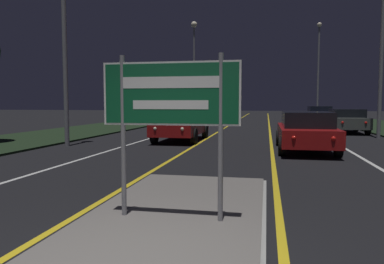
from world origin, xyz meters
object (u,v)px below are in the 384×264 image
at_px(highway_sign, 170,102).
at_px(streetlight_right_near, 383,9).
at_px(streetlight_left_far, 194,51).
at_px(car_receding_1, 346,120).
at_px(streetlight_right_far, 318,62).
at_px(car_approaching_0, 182,125).
at_px(car_receding_2, 319,114).
at_px(car_receding_0, 306,130).

relative_size(highway_sign, streetlight_right_near, 0.23).
relative_size(streetlight_left_far, streetlight_right_near, 1.02).
bearing_deg(streetlight_left_far, car_receding_1, -53.51).
bearing_deg(streetlight_right_near, streetlight_right_far, 90.79).
xyz_separation_m(streetlight_left_far, car_approaching_0, (3.75, -22.29, -6.38)).
distance_m(highway_sign, car_receding_2, 27.92).
xyz_separation_m(streetlight_left_far, streetlight_right_far, (12.57, 0.99, -1.28)).
xyz_separation_m(highway_sign, car_receding_1, (5.73, 17.67, -0.99)).
bearing_deg(highway_sign, streetlight_right_near, 65.44).
height_order(streetlight_right_near, car_approaching_0, streetlight_right_near).
bearing_deg(car_receding_2, car_approaching_0, -116.91).
distance_m(highway_sign, car_approaching_0, 11.87).
relative_size(car_receding_0, car_approaching_0, 1.03).
bearing_deg(streetlight_left_far, streetlight_right_far, 4.51).
relative_size(streetlight_left_far, car_receding_1, 2.32).
relative_size(highway_sign, car_receding_2, 0.51).
xyz_separation_m(streetlight_right_near, streetlight_right_far, (-0.28, 20.37, -0.29)).
distance_m(streetlight_left_far, car_receding_1, 21.11).
height_order(streetlight_left_far, streetlight_right_far, streetlight_left_far).
xyz_separation_m(streetlight_right_near, car_receding_1, (-0.88, 3.20, -5.39)).
distance_m(streetlight_right_far, car_approaching_0, 25.41).
distance_m(streetlight_left_far, streetlight_right_near, 23.27).
distance_m(highway_sign, streetlight_right_near, 16.51).
xyz_separation_m(highway_sign, car_receding_2, (5.53, 27.35, -0.93)).
xyz_separation_m(streetlight_left_far, car_receding_1, (11.97, -16.18, -6.37)).
height_order(streetlight_left_far, car_receding_0, streetlight_left_far).
bearing_deg(car_approaching_0, highway_sign, -77.88).
height_order(car_receding_2, car_approaching_0, car_receding_2).
xyz_separation_m(streetlight_right_far, car_receding_2, (-0.80, -7.49, -5.04)).
height_order(streetlight_right_near, car_receding_2, streetlight_right_near).
bearing_deg(streetlight_right_near, car_approaching_0, -162.29).
bearing_deg(car_approaching_0, streetlight_right_far, 69.26).
bearing_deg(car_receding_2, streetlight_right_far, 83.87).
relative_size(highway_sign, car_receding_0, 0.47).
bearing_deg(streetlight_left_far, car_approaching_0, -80.44).
bearing_deg(highway_sign, car_receding_0, 73.18).
height_order(streetlight_left_far, car_approaching_0, streetlight_left_far).
height_order(highway_sign, streetlight_right_near, streetlight_right_near).
bearing_deg(car_approaching_0, car_receding_0, -28.34).
relative_size(car_receding_0, car_receding_2, 1.08).
distance_m(car_receding_0, car_receding_2, 18.78).
relative_size(car_receding_0, car_receding_1, 1.09).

